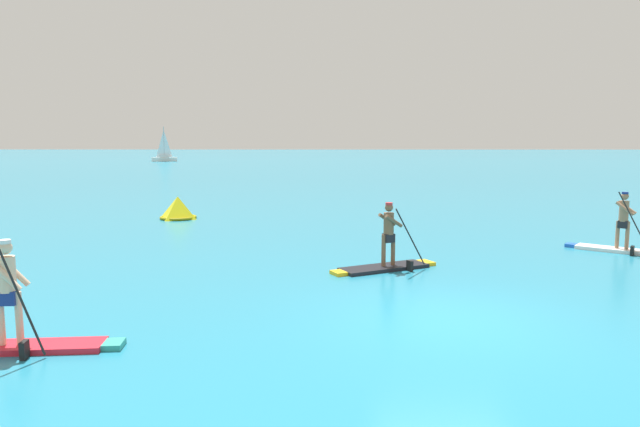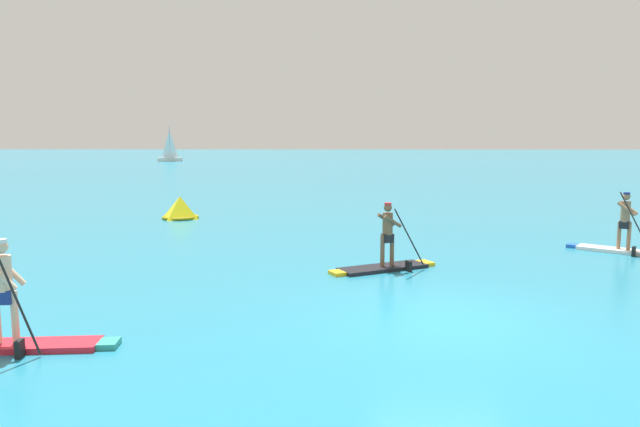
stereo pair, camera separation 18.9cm
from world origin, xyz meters
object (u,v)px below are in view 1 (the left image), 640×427
(paddleboarder_far_right, at_px, (624,239))
(race_marker_buoy, at_px, (178,209))
(sailboat_left_horizon, at_px, (164,156))
(paddleboarder_near_left, at_px, (20,324))
(paddleboarder_mid_center, at_px, (387,255))

(paddleboarder_far_right, height_order, race_marker_buoy, paddleboarder_far_right)
(sailboat_left_horizon, bearing_deg, paddleboarder_far_right, 103.64)
(paddleboarder_near_left, xyz_separation_m, paddleboarder_far_right, (13.55, 8.07, -0.03))
(paddleboarder_mid_center, height_order, race_marker_buoy, paddleboarder_mid_center)
(paddleboarder_near_left, height_order, paddleboarder_mid_center, paddleboarder_near_left)
(paddleboarder_mid_center, bearing_deg, paddleboarder_far_right, -9.61)
(paddleboarder_near_left, xyz_separation_m, sailboat_left_horizon, (-21.55, 84.75, 0.44))
(paddleboarder_far_right, relative_size, sailboat_left_horizon, 0.49)
(paddleboarder_mid_center, xyz_separation_m, sailboat_left_horizon, (-27.88, 78.99, 0.48))
(paddleboarder_near_left, bearing_deg, paddleboarder_mid_center, 37.05)
(paddleboarder_near_left, xyz_separation_m, race_marker_buoy, (-1.46, 15.28, -0.02))
(paddleboarder_far_right, distance_m, sailboat_left_horizon, 84.33)
(paddleboarder_far_right, height_order, sailboat_left_horizon, sailboat_left_horizon)
(paddleboarder_near_left, bearing_deg, race_marker_buoy, 90.20)
(paddleboarder_mid_center, distance_m, paddleboarder_far_right, 7.58)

